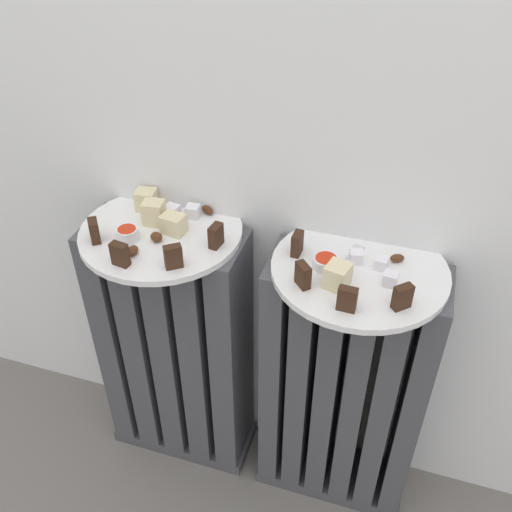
{
  "coord_description": "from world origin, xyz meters",
  "views": [
    {
      "loc": [
        0.24,
        -0.49,
        1.24
      ],
      "look_at": [
        0.0,
        0.28,
        0.62
      ],
      "focal_mm": 39.77,
      "sensor_mm": 36.0,
      "label": 1
    }
  ],
  "objects_px": {
    "radiator_right": "(342,391)",
    "jam_bowl_left": "(127,233)",
    "radiator_left": "(176,351)",
    "plate_left": "(161,232)",
    "plate_right": "(359,269)",
    "fork": "(348,258)",
    "jam_bowl_right": "(326,262)"
  },
  "relations": [
    {
      "from": "radiator_right",
      "to": "jam_bowl_left",
      "type": "bearing_deg",
      "value": -173.71
    },
    {
      "from": "radiator_left",
      "to": "fork",
      "type": "bearing_deg",
      "value": 2.66
    },
    {
      "from": "jam_bowl_left",
      "to": "fork",
      "type": "bearing_deg",
      "value": 8.98
    },
    {
      "from": "plate_right",
      "to": "jam_bowl_right",
      "type": "xyz_separation_m",
      "value": [
        -0.06,
        -0.02,
        0.02
      ]
    },
    {
      "from": "plate_left",
      "to": "jam_bowl_right",
      "type": "distance_m",
      "value": 0.32
    },
    {
      "from": "radiator_left",
      "to": "radiator_right",
      "type": "bearing_deg",
      "value": 0.0
    },
    {
      "from": "plate_left",
      "to": "jam_bowl_left",
      "type": "height_order",
      "value": "jam_bowl_left"
    },
    {
      "from": "radiator_right",
      "to": "jam_bowl_left",
      "type": "xyz_separation_m",
      "value": [
        -0.42,
        -0.05,
        0.34
      ]
    },
    {
      "from": "radiator_right",
      "to": "jam_bowl_right",
      "type": "height_order",
      "value": "jam_bowl_right"
    },
    {
      "from": "radiator_right",
      "to": "jam_bowl_left",
      "type": "height_order",
      "value": "jam_bowl_left"
    },
    {
      "from": "radiator_right",
      "to": "plate_left",
      "type": "height_order",
      "value": "plate_left"
    },
    {
      "from": "radiator_right",
      "to": "jam_bowl_right",
      "type": "xyz_separation_m",
      "value": [
        -0.06,
        -0.02,
        0.34
      ]
    },
    {
      "from": "plate_right",
      "to": "jam_bowl_right",
      "type": "bearing_deg",
      "value": -162.52
    },
    {
      "from": "plate_left",
      "to": "fork",
      "type": "distance_m",
      "value": 0.35
    },
    {
      "from": "plate_right",
      "to": "fork",
      "type": "height_order",
      "value": "fork"
    },
    {
      "from": "radiator_right",
      "to": "plate_right",
      "type": "bearing_deg",
      "value": -90.0
    },
    {
      "from": "jam_bowl_left",
      "to": "jam_bowl_right",
      "type": "bearing_deg",
      "value": 4.47
    },
    {
      "from": "radiator_right",
      "to": "jam_bowl_left",
      "type": "relative_size",
      "value": 15.69
    },
    {
      "from": "radiator_left",
      "to": "plate_right",
      "type": "xyz_separation_m",
      "value": [
        0.37,
        0.0,
        0.32
      ]
    },
    {
      "from": "plate_right",
      "to": "jam_bowl_right",
      "type": "relative_size",
      "value": 6.82
    },
    {
      "from": "plate_left",
      "to": "plate_right",
      "type": "distance_m",
      "value": 0.37
    },
    {
      "from": "plate_right",
      "to": "radiator_right",
      "type": "bearing_deg",
      "value": 90.0
    },
    {
      "from": "radiator_right",
      "to": "plate_right",
      "type": "distance_m",
      "value": 0.32
    },
    {
      "from": "jam_bowl_right",
      "to": "plate_left",
      "type": "bearing_deg",
      "value": 176.79
    },
    {
      "from": "radiator_left",
      "to": "jam_bowl_right",
      "type": "bearing_deg",
      "value": -3.21
    },
    {
      "from": "plate_right",
      "to": "fork",
      "type": "relative_size",
      "value": 2.92
    },
    {
      "from": "radiator_left",
      "to": "plate_left",
      "type": "xyz_separation_m",
      "value": [
        0.0,
        0.0,
        0.32
      ]
    },
    {
      "from": "jam_bowl_left",
      "to": "plate_left",
      "type": "bearing_deg",
      "value": 46.43
    },
    {
      "from": "jam_bowl_left",
      "to": "radiator_left",
      "type": "bearing_deg",
      "value": 46.43
    },
    {
      "from": "fork",
      "to": "jam_bowl_left",
      "type": "bearing_deg",
      "value": -171.02
    },
    {
      "from": "radiator_left",
      "to": "fork",
      "type": "distance_m",
      "value": 0.48
    },
    {
      "from": "jam_bowl_left",
      "to": "fork",
      "type": "xyz_separation_m",
      "value": [
        0.39,
        0.06,
        -0.01
      ]
    }
  ]
}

